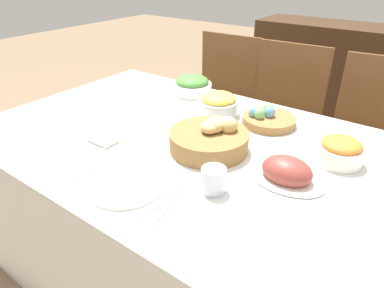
# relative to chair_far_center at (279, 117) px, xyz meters

# --- Properties ---
(ground_plane) EXTENTS (12.00, 12.00, 0.00)m
(ground_plane) POSITION_rel_chair_far_center_xyz_m (0.04, -0.88, -0.50)
(ground_plane) COLOR #7F664C
(dining_table) EXTENTS (1.78, 1.06, 0.72)m
(dining_table) POSITION_rel_chair_far_center_xyz_m (0.04, -0.88, -0.14)
(dining_table) COLOR silver
(dining_table) RESTS_ON ground
(chair_far_center) EXTENTS (0.44, 0.44, 0.91)m
(chair_far_center) POSITION_rel_chair_far_center_xyz_m (0.00, 0.00, 0.00)
(chair_far_center) COLOR brown
(chair_far_center) RESTS_ON ground
(chair_far_right) EXTENTS (0.46, 0.46, 0.91)m
(chair_far_right) POSITION_rel_chair_far_center_xyz_m (0.50, -0.00, 0.00)
(chair_far_right) COLOR brown
(chair_far_right) RESTS_ON ground
(chair_far_left) EXTENTS (0.44, 0.44, 0.91)m
(chair_far_left) POSITION_rel_chair_far_center_xyz_m (-0.42, 0.00, 0.00)
(chair_far_left) COLOR brown
(chair_far_left) RESTS_ON ground
(sideboard) EXTENTS (1.19, 0.44, 0.89)m
(sideboard) POSITION_rel_chair_far_center_xyz_m (-0.02, 1.03, -0.05)
(sideboard) COLOR #3D2616
(sideboard) RESTS_ON ground
(bread_basket) EXTENTS (0.28, 0.28, 0.12)m
(bread_basket) POSITION_rel_chair_far_center_xyz_m (0.09, -0.89, 0.27)
(bread_basket) COLOR olive
(bread_basket) RESTS_ON dining_table
(egg_basket) EXTENTS (0.22, 0.22, 0.08)m
(egg_basket) POSITION_rel_chair_far_center_xyz_m (0.17, -0.57, 0.25)
(egg_basket) COLOR olive
(egg_basket) RESTS_ON dining_table
(ham_platter) EXTENTS (0.24, 0.17, 0.09)m
(ham_platter) POSITION_rel_chair_far_center_xyz_m (0.39, -0.91, 0.25)
(ham_platter) COLOR silver
(ham_platter) RESTS_ON dining_table
(carrot_bowl) EXTENTS (0.15, 0.15, 0.09)m
(carrot_bowl) POSITION_rel_chair_far_center_xyz_m (0.49, -0.71, 0.27)
(carrot_bowl) COLOR silver
(carrot_bowl) RESTS_ON dining_table
(green_salad_bowl) EXTENTS (0.20, 0.20, 0.09)m
(green_salad_bowl) POSITION_rel_chair_far_center_xyz_m (-0.30, -0.46, 0.27)
(green_salad_bowl) COLOR silver
(green_salad_bowl) RESTS_ON dining_table
(pineapple_bowl) EXTENTS (0.18, 0.18, 0.10)m
(pineapple_bowl) POSITION_rel_chair_far_center_xyz_m (-0.05, -0.61, 0.27)
(pineapple_bowl) COLOR silver
(pineapple_bowl) RESTS_ON dining_table
(dinner_plate) EXTENTS (0.24, 0.24, 0.01)m
(dinner_plate) POSITION_rel_chair_far_center_xyz_m (0.01, -1.23, 0.23)
(dinner_plate) COLOR silver
(dinner_plate) RESTS_ON dining_table
(fork) EXTENTS (0.02, 0.18, 0.00)m
(fork) POSITION_rel_chair_far_center_xyz_m (-0.13, -1.23, 0.23)
(fork) COLOR silver
(fork) RESTS_ON dining_table
(knife) EXTENTS (0.02, 0.18, 0.00)m
(knife) POSITION_rel_chair_far_center_xyz_m (0.15, -1.23, 0.23)
(knife) COLOR silver
(knife) RESTS_ON dining_table
(spoon) EXTENTS (0.02, 0.18, 0.00)m
(spoon) POSITION_rel_chair_far_center_xyz_m (0.18, -1.23, 0.23)
(spoon) COLOR silver
(spoon) RESTS_ON dining_table
(drinking_cup) EXTENTS (0.07, 0.07, 0.08)m
(drinking_cup) POSITION_rel_chair_far_center_xyz_m (0.24, -1.10, 0.26)
(drinking_cup) COLOR silver
(drinking_cup) RESTS_ON dining_table
(butter_dish) EXTENTS (0.11, 0.07, 0.03)m
(butter_dish) POSITION_rel_chair_far_center_xyz_m (-0.27, -1.08, 0.24)
(butter_dish) COLOR silver
(butter_dish) RESTS_ON dining_table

